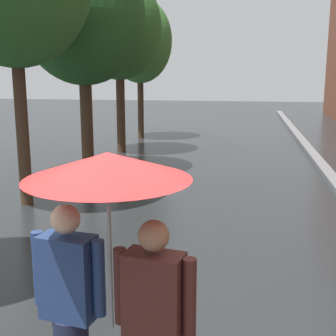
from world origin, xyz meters
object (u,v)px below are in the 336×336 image
at_px(street_tree_4, 140,41).
at_px(couple_under_umbrella, 109,251).
at_px(street_tree_2, 83,16).
at_px(street_tree_3, 119,28).

bearing_deg(street_tree_4, couple_under_umbrella, -77.63).
height_order(street_tree_2, street_tree_4, street_tree_2).
bearing_deg(street_tree_3, street_tree_4, 91.80).
xyz_separation_m(street_tree_3, couple_under_umbrella, (3.17, -11.61, -2.59)).
bearing_deg(street_tree_3, couple_under_umbrella, -74.74).
bearing_deg(street_tree_2, couple_under_umbrella, -69.25).
distance_m(street_tree_4, couple_under_umbrella, 15.46).
xyz_separation_m(street_tree_3, street_tree_4, (-0.10, 3.30, -0.19)).
height_order(street_tree_3, street_tree_4, street_tree_3).
bearing_deg(street_tree_2, street_tree_4, 90.54).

